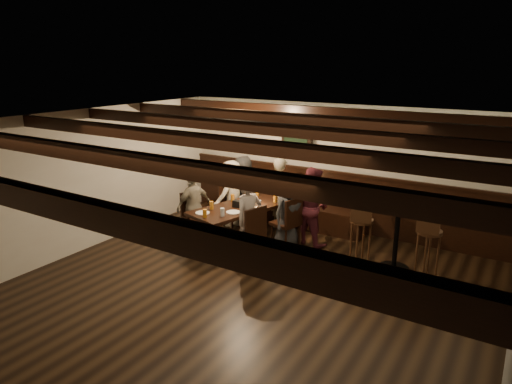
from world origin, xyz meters
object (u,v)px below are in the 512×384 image
Objects in this scene: dining_table at (239,209)px; bar_stool_left at (360,242)px; chair_right_near at (286,232)px; bar_stool_right at (427,255)px; person_bench_right at (312,206)px; chair_right_far at (248,245)px; chair_left_far at (195,224)px; person_left_far at (194,206)px; person_bench_left at (243,188)px; high_top_table at (397,225)px; person_left_near at (231,194)px; person_right_far at (249,221)px; chair_left_near at (233,213)px; person_right_near at (288,213)px; person_bench_centre at (280,193)px.

bar_stool_left reaches higher than dining_table.
chair_right_near is 0.81× the size of bar_stool_right.
chair_right_near is 0.66× the size of person_bench_right.
bar_stool_left reaches higher than chair_right_far.
person_left_far reaches higher than chair_left_far.
person_bench_left reaches higher than person_left_far.
person_bench_right is (1.10, 0.64, 0.08)m from dining_table.
high_top_table is at bearing 114.38° from person_left_far.
chair_right_near is 0.81× the size of bar_stool_left.
person_left_near is at bearing 180.00° from person_left_far.
bar_stool_left reaches higher than chair_right_near.
chair_left_far is at bearing 90.00° from person_right_far.
person_bench_left is (-1.45, 0.85, 0.38)m from chair_right_near.
person_bench_right is 1.60m from high_top_table.
chair_left_near is 1.78m from person_right_far.
person_right_far is (1.19, -1.25, 0.43)m from chair_left_near.
person_right_near reaches higher than person_left_far.
person_bench_right is at bearing -6.34° from person_right_far.
person_left_far is 0.87× the size of person_right_far.
person_left_far is (-0.20, -1.34, -0.05)m from person_bench_left.
chair_right_far is 0.75× the size of person_right_near.
person_bench_centre is 1.15× the size of person_left_far.
person_right_far reaches higher than bar_stool_right.
bar_stool_right is at bearing -76.41° from person_right_near.
chair_left_near is 3.78m from bar_stool_right.
bar_stool_left is at bearing -176.65° from bar_stool_right.
chair_left_near is at bearing 111.89° from person_bench_left.
person_left_near reaches higher than bar_stool_left.
person_left_near is 1.17× the size of high_top_table.
person_bench_centre reaches higher than bar_stool_right.
person_left_far is at bearing -1.96° from chair_left_near.
chair_left_far is (-0.81, -0.25, -0.36)m from dining_table.
person_bench_right is at bearing 129.29° from person_left_far.
person_bench_left is 0.91m from person_bench_centre.
person_bench_right reaches higher than bar_stool_right.
person_bench_centre is at bearing -9.46° from person_bench_right.
person_bench_right is 1.14× the size of person_left_far.
person_left_far is (-0.26, -0.86, 0.34)m from chair_left_near.
dining_table is 1.52× the size of person_right_near.
person_left_near is at bearing -177.98° from chair_left_far.
bar_stool_left is (1.60, 0.76, 0.13)m from chair_right_far.
person_left_near is at bearing -90.00° from chair_left_near.
person_bench_left is at bearing 74.47° from chair_right_near.
person_left_near is at bearing 149.04° from dining_table.
person_bench_left is at bearing 147.45° from bar_stool_left.
person_bench_right is at bearing -18.43° from person_right_near.
person_left_far is at bearing 63.43° from person_bench_centre.
chair_right_near is 0.65× the size of person_bench_centre.
chair_right_far is 2.35m from high_top_table.
person_right_near reaches higher than chair_right_far.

